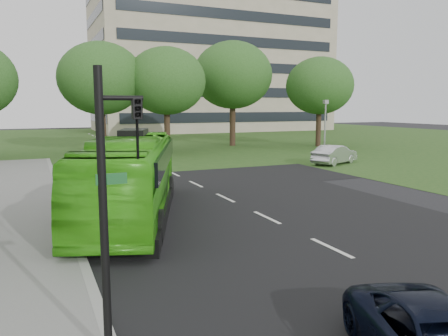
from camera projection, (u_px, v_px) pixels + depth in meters
name	position (u px, v px, depth m)	size (l,w,h in m)	color
ground	(295.00, 231.00, 15.12)	(160.00, 160.00, 0.00)	black
street_surfaces	(138.00, 159.00, 35.58)	(120.00, 120.00, 0.15)	black
office_building	(210.00, 60.00, 78.26)	(40.10, 20.10, 25.00)	#9D9479
tree_park_b	(101.00, 79.00, 39.08)	(7.63, 7.63, 10.01)	black
tree_park_c	(166.00, 81.00, 40.15)	(7.30, 7.30, 9.70)	black
tree_park_d	(233.00, 75.00, 46.68)	(8.45, 8.45, 11.17)	black
tree_park_e	(320.00, 86.00, 46.01)	(7.08, 7.08, 9.44)	black
bus	(131.00, 177.00, 17.02)	(2.64, 11.27, 3.14)	#45BE1B
sedan	(335.00, 155.00, 32.51)	(1.52, 4.37, 1.44)	silver
traffic_light	(112.00, 195.00, 7.01)	(0.79, 0.21, 4.93)	black
camera_pole	(325.00, 119.00, 39.10)	(0.46, 0.42, 4.85)	gray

